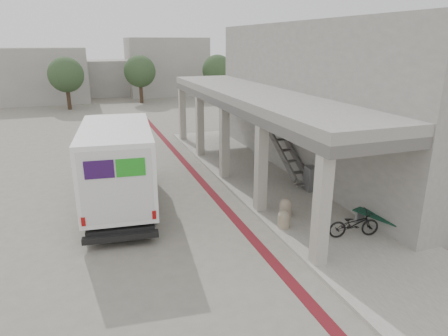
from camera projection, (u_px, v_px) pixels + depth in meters
name	position (u px, v px, depth m)	size (l,w,h in m)	color
ground	(211.00, 226.00, 13.97)	(120.00, 120.00, 0.00)	slate
bike_lane_stripe	(219.00, 201.00, 16.08)	(0.35, 40.00, 0.01)	#591118
sidewalk	(311.00, 209.00, 15.22)	(4.40, 28.00, 0.12)	gray
transit_building	(317.00, 101.00, 19.14)	(7.60, 17.00, 7.00)	gray
distant_backdrop	(89.00, 73.00, 44.46)	(28.00, 10.00, 6.50)	gray
tree_left	(66.00, 75.00, 36.55)	(3.20, 3.20, 4.80)	#38281C
tree_mid	(140.00, 71.00, 40.57)	(3.20, 3.20, 4.80)	#38281C
tree_right	(217.00, 70.00, 42.21)	(3.20, 3.20, 4.80)	#38281C
fedex_truck	(118.00, 161.00, 15.39)	(3.12, 7.90, 3.28)	black
bench	(381.00, 221.00, 13.30)	(1.01, 2.01, 0.46)	gray
bollard_near	(284.00, 219.00, 13.52)	(0.42, 0.42, 0.62)	gray
bollard_far	(286.00, 207.00, 14.35)	(0.45, 0.45, 0.68)	gray
utility_cabinet	(311.00, 178.00, 16.86)	(0.46, 0.62, 1.03)	slate
bicycle_black	(354.00, 224.00, 12.83)	(0.59, 1.68, 0.88)	black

